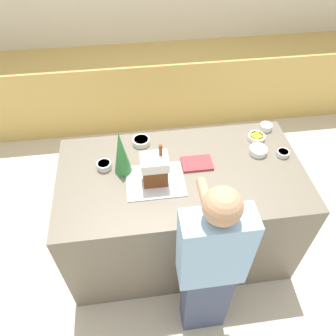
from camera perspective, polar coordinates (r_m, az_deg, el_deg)
The scene contains 15 objects.
ground_plane at distance 3.15m, azimuth 1.84°, elevation -12.74°, with size 12.00×12.00×0.00m, color beige.
wall_back at distance 4.15m, azimuth -3.20°, elevation 26.46°, with size 8.00×0.05×2.60m.
back_cabinet_block at distance 4.24m, azimuth -2.29°, elevation 13.97°, with size 6.00×0.60×0.88m.
kitchen_island at distance 2.75m, azimuth 2.07°, elevation -7.59°, with size 1.81×0.97×0.95m.
baking_tray at distance 2.32m, azimuth -2.24°, elevation -2.26°, with size 0.41×0.33×0.01m.
gingerbread_house at distance 2.23m, azimuth -2.31°, elevation -0.16°, with size 0.19×0.16×0.31m.
decorative_tree at distance 2.29m, azimuth -8.18°, elevation 2.61°, with size 0.13×0.13×0.36m.
candy_bowl_front_corner at distance 2.60m, azimuth 15.43°, elevation 2.98°, with size 0.14×0.14×0.05m.
candy_bowl_far_left at distance 2.84m, azimuth 16.69°, elevation 6.91°, with size 0.10×0.10×0.05m.
candy_bowl_center_rear at distance 2.64m, azimuth 19.37°, elevation 2.47°, with size 0.09×0.09×0.04m.
candy_bowl_far_right at distance 2.60m, azimuth -4.69°, elevation 4.70°, with size 0.14×0.14×0.05m.
candy_bowl_beside_tree at distance 2.73m, azimuth 15.11°, elevation 5.25°, with size 0.14×0.14×0.04m.
candy_bowl_near_tray_left at distance 2.44m, azimuth -11.07°, elevation 0.48°, with size 0.11×0.11×0.05m.
cookbook at distance 2.44m, azimuth 5.06°, elevation 0.80°, with size 0.23×0.15×0.02m.
person at distance 2.14m, azimuth 7.31°, elevation -17.03°, with size 0.40×0.51×1.54m.
Camera 1 is at (-0.31, -1.60, 2.69)m, focal length 35.00 mm.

